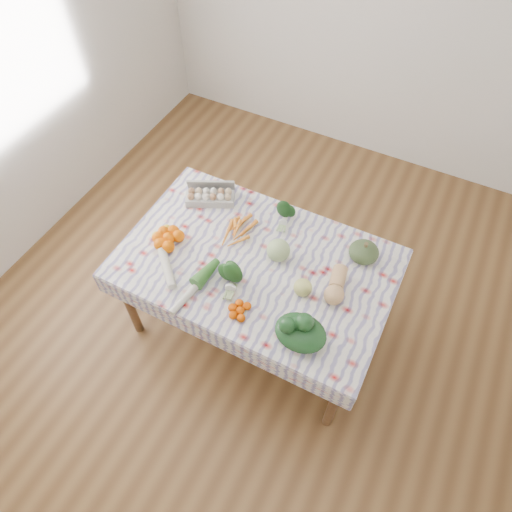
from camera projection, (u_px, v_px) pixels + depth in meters
ground at (256, 322)px, 3.39m from camera, size 4.50×4.50×0.00m
wall_back at (390, 0)px, 3.47m from camera, size 4.00×0.04×2.80m
dining_table at (256, 270)px, 2.85m from camera, size 1.60×1.00×0.75m
tablecloth at (256, 262)px, 2.79m from camera, size 1.66×1.06×0.01m
egg_carton at (210, 197)px, 3.05m from camera, size 0.35×0.26×0.09m
carrot_bunch at (238, 233)px, 2.89m from camera, size 0.28×0.26×0.04m
kale_bunch at (284, 214)px, 2.93m from camera, size 0.18×0.17×0.13m
kabocha_squash at (364, 252)px, 2.75m from camera, size 0.19×0.19×0.12m
cabbage at (278, 250)px, 2.75m from camera, size 0.15×0.15×0.14m
butternut_squash at (337, 285)px, 2.61m from camera, size 0.16×0.27×0.12m
orange_cluster at (168, 238)px, 2.84m from camera, size 0.28×0.28×0.08m
broccoli at (232, 279)px, 2.64m from camera, size 0.20×0.20×0.12m
mandarin_cluster at (240, 310)px, 2.55m from camera, size 0.17×0.17×0.05m
grapefruit at (303, 287)px, 2.61m from camera, size 0.11×0.11×0.11m
spinach_bag at (301, 333)px, 2.43m from camera, size 0.32×0.28×0.13m
daikon at (166, 264)px, 2.74m from camera, size 0.30×0.29×0.05m
leek at (195, 288)px, 2.64m from camera, size 0.10×0.41×0.05m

